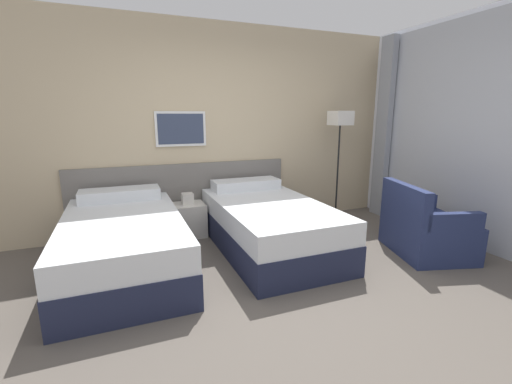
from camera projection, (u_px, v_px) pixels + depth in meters
ground_plane at (287, 294)px, 3.00m from camera, size 16.00×16.00×0.00m
wall_headboard at (216, 133)px, 4.60m from camera, size 10.00×0.10×2.70m
bed_near_door at (124, 243)px, 3.40m from camera, size 1.11×2.02×0.69m
bed_near_window at (269, 225)px, 3.97m from camera, size 1.11×2.02×0.69m
nightstand at (188, 219)px, 4.40m from camera, size 0.42×0.37×0.56m
floor_lamp at (340, 128)px, 4.78m from camera, size 0.27×0.27×1.59m
armchair at (425, 231)px, 3.83m from camera, size 0.93×1.05×0.80m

